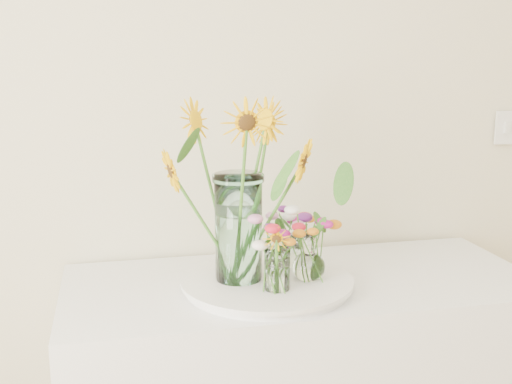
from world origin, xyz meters
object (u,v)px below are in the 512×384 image
mason_jar (238,228)px  small_vase_b (309,258)px  tray (267,285)px  small_vase_a (277,270)px  small_vase_c (292,251)px

mason_jar → small_vase_b: mason_jar is taller
tray → small_vase_a: size_ratio=3.92×
small_vase_a → small_vase_b: (0.11, 0.06, 0.01)m
small_vase_a → small_vase_b: small_vase_b is taller
mason_jar → small_vase_b: 0.22m
mason_jar → small_vase_c: 0.23m
mason_jar → tray: bearing=-13.8°
mason_jar → small_vase_c: mason_jar is taller
mason_jar → small_vase_a: (0.09, -0.11, -0.10)m
small_vase_a → small_vase_c: small_vase_a is taller
small_vase_a → tray: bearing=94.3°
mason_jar → small_vase_b: (0.19, -0.04, -0.09)m
tray → small_vase_b: bearing=-12.1°
tray → small_vase_b: 0.14m
mason_jar → small_vase_c: bearing=24.1°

